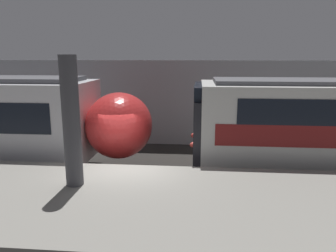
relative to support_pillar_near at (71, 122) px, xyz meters
name	(u,v)px	position (x,y,z in m)	size (l,w,h in m)	color
ground_plane	(130,199)	(1.08, 1.66, -2.78)	(120.00, 120.00, 0.00)	#282623
platform	(111,217)	(1.08, -0.62, -2.22)	(40.00, 4.56, 1.13)	gray
station_rear_barrier	(156,103)	(1.08, 8.30, -0.69)	(50.00, 0.15, 4.19)	#939399
support_pillar_near	(71,122)	(0.00, 0.00, 0.00)	(0.44, 0.44, 3.30)	#47474C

